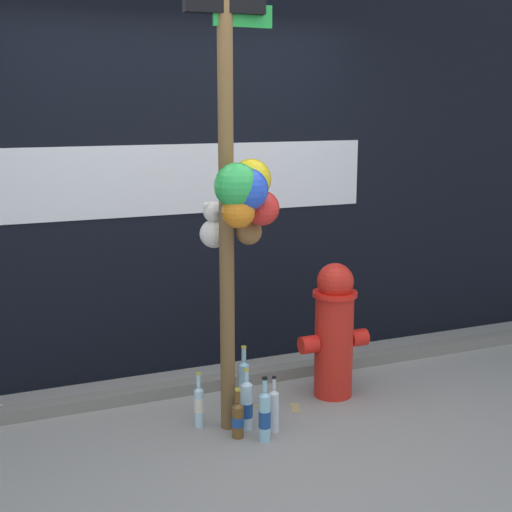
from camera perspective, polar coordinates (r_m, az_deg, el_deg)
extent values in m
plane|color=gray|center=(4.10, 0.66, -15.61)|extent=(14.00, 14.00, 0.00)
cube|color=black|center=(5.08, -6.17, 8.74)|extent=(10.00, 0.20, 3.23)
cube|color=silver|center=(4.85, -13.12, 5.66)|extent=(4.04, 0.01, 0.48)
cube|color=slate|center=(4.94, -3.99, -10.14)|extent=(8.00, 0.12, 0.08)
cylinder|color=brown|center=(4.03, -2.38, 3.80)|extent=(0.09, 0.09, 2.65)
cube|color=#198C33|center=(4.05, -1.06, 18.61)|extent=(0.35, 0.03, 0.12)
sphere|color=yellow|center=(3.97, -0.40, 6.15)|extent=(0.23, 0.23, 0.23)
sphere|color=red|center=(3.99, 0.49, 3.83)|extent=(0.20, 0.20, 0.20)
sphere|color=green|center=(3.84, -1.53, 5.60)|extent=(0.25, 0.25, 0.25)
sphere|color=orange|center=(3.85, -1.42, 3.55)|extent=(0.18, 0.18, 0.18)
sphere|color=blue|center=(3.86, -0.76, 5.32)|extent=(0.24, 0.24, 0.24)
sphere|color=brown|center=(4.09, -0.58, 1.97)|extent=(0.15, 0.15, 0.15)
sphere|color=brown|center=(4.07, -0.58, 3.59)|extent=(0.11, 0.11, 0.11)
sphere|color=brown|center=(4.05, -1.05, 4.02)|extent=(0.04, 0.04, 0.04)
sphere|color=brown|center=(4.08, -0.12, 4.08)|extent=(0.04, 0.04, 0.04)
sphere|color=brown|center=(4.03, -0.33, 3.50)|extent=(0.04, 0.04, 0.04)
sphere|color=silver|center=(4.17, -3.38, 1.78)|extent=(0.17, 0.17, 0.17)
sphere|color=silver|center=(4.14, -3.40, 3.52)|extent=(0.12, 0.12, 0.12)
sphere|color=silver|center=(4.13, -3.92, 3.98)|extent=(0.05, 0.05, 0.05)
sphere|color=silver|center=(4.15, -2.90, 4.04)|extent=(0.05, 0.05, 0.05)
sphere|color=#9D9992|center=(4.10, -3.17, 3.42)|extent=(0.04, 0.04, 0.04)
cylinder|color=red|center=(4.76, 6.21, -7.14)|extent=(0.25, 0.25, 0.68)
cylinder|color=red|center=(4.66, 6.31, -3.01)|extent=(0.29, 0.29, 0.03)
sphere|color=red|center=(4.64, 6.33, -2.04)|extent=(0.24, 0.24, 0.24)
cylinder|color=red|center=(4.67, 4.23, -7.06)|extent=(0.11, 0.11, 0.11)
cylinder|color=red|center=(4.84, 8.14, -6.46)|extent=(0.11, 0.11, 0.11)
cylinder|color=#B2DBEA|center=(4.34, -0.76, -11.93)|extent=(0.07, 0.07, 0.28)
cone|color=#B2DBEA|center=(4.28, -0.77, -10.03)|extent=(0.07, 0.07, 0.03)
cylinder|color=#B2DBEA|center=(4.26, -0.77, -9.50)|extent=(0.03, 0.03, 0.06)
cylinder|color=#1E478C|center=(4.34, -0.76, -12.15)|extent=(0.08, 0.08, 0.09)
cylinder|color=gold|center=(4.25, -0.77, -9.06)|extent=(0.03, 0.03, 0.01)
cylinder|color=#93CCE0|center=(4.20, 0.69, -12.81)|extent=(0.07, 0.07, 0.28)
cone|color=#93CCE0|center=(4.14, 0.70, -10.90)|extent=(0.07, 0.07, 0.03)
cylinder|color=#93CCE0|center=(4.12, 0.70, -10.27)|extent=(0.03, 0.03, 0.07)
cylinder|color=#1E478C|center=(4.20, 0.69, -12.87)|extent=(0.07, 0.07, 0.10)
cylinder|color=black|center=(4.10, 0.70, -9.72)|extent=(0.03, 0.03, 0.01)
cylinder|color=#B2DBEA|center=(4.39, -4.57, -12.01)|extent=(0.06, 0.06, 0.23)
cone|color=#B2DBEA|center=(4.34, -4.60, -10.47)|extent=(0.06, 0.06, 0.02)
cylinder|color=#B2DBEA|center=(4.32, -4.61, -9.86)|extent=(0.02, 0.02, 0.08)
cylinder|color=silver|center=(4.38, -4.57, -11.74)|extent=(0.06, 0.06, 0.09)
cylinder|color=gold|center=(4.30, -4.62, -9.31)|extent=(0.03, 0.03, 0.01)
cylinder|color=silver|center=(4.32, 1.43, -12.34)|extent=(0.06, 0.06, 0.24)
cone|color=silver|center=(4.27, 1.44, -10.72)|extent=(0.06, 0.06, 0.02)
cylinder|color=silver|center=(4.25, 1.45, -10.15)|extent=(0.02, 0.02, 0.07)
cylinder|color=black|center=(4.23, 1.45, -9.65)|extent=(0.02, 0.02, 0.01)
cylinder|color=brown|center=(4.26, -1.46, -13.08)|extent=(0.07, 0.07, 0.19)
cone|color=brown|center=(4.21, -1.47, -11.74)|extent=(0.07, 0.07, 0.03)
cylinder|color=brown|center=(4.19, -1.47, -11.12)|extent=(0.03, 0.03, 0.07)
cylinder|color=#1E478C|center=(4.26, -1.46, -13.05)|extent=(0.07, 0.07, 0.06)
cylinder|color=gold|center=(4.18, -1.47, -10.60)|extent=(0.03, 0.03, 0.01)
cylinder|color=#93CCE0|center=(4.62, -0.97, -10.32)|extent=(0.07, 0.07, 0.29)
cone|color=#93CCE0|center=(4.56, -0.98, -8.50)|extent=(0.07, 0.07, 0.03)
cylinder|color=#93CCE0|center=(4.54, -0.98, -7.84)|extent=(0.03, 0.03, 0.08)
cylinder|color=gold|center=(4.53, -0.98, -7.27)|extent=(0.03, 0.03, 0.01)
cube|color=tan|center=(4.69, 0.19, -11.83)|extent=(0.11, 0.10, 0.01)
cube|color=tan|center=(4.67, 3.16, -11.96)|extent=(0.10, 0.15, 0.01)
cube|color=tan|center=(5.07, -7.05, -10.03)|extent=(0.10, 0.11, 0.01)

